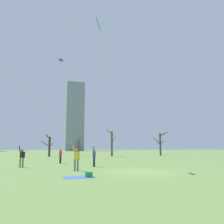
# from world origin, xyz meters

# --- Properties ---
(ground_plane) EXTENTS (400.00, 400.00, 0.00)m
(ground_plane) POSITION_xyz_m (0.00, 0.00, 0.00)
(ground_plane) COLOR #5B7A3D
(kite_flyer_foreground_right_pink) EXTENTS (12.28, 3.55, 14.37)m
(kite_flyer_foreground_right_pink) POSITION_xyz_m (-9.41, 7.23, 2.34)
(kite_flyer_foreground_right_pink) COLOR #726656
(kite_flyer_foreground_right_pink) RESTS_ON ground
(kite_flyer_midfield_right_teal) EXTENTS (1.36, 4.45, 12.80)m
(kite_flyer_midfield_right_teal) POSITION_xyz_m (-2.12, 4.66, 3.65)
(kite_flyer_midfield_right_teal) COLOR black
(kite_flyer_midfield_right_teal) RESTS_ON ground
(kite_flyer_midfield_left_green) EXTENTS (12.57, 0.89, 15.35)m
(kite_flyer_midfield_left_green) POSITION_xyz_m (-5.70, 2.21, 2.63)
(kite_flyer_midfield_left_green) COLOR #726656
(kite_flyer_midfield_left_green) RESTS_ON ground
(bystander_strolling_midfield) EXTENTS (0.34, 0.46, 1.62)m
(bystander_strolling_midfield) POSITION_xyz_m (-4.16, 11.37, 0.90)
(bystander_strolling_midfield) COLOR black
(bystander_strolling_midfield) RESTS_ON ground
(distant_kite_drifting_left_blue) EXTENTS (6.19, 2.35, 17.32)m
(distant_kite_drifting_left_blue) POSITION_xyz_m (-2.16, 24.49, 14.90)
(distant_kite_drifting_left_blue) COLOR blue
(distant_kite_drifting_left_blue) RESTS_ON ground
(picnic_spot) EXTENTS (1.83, 1.44, 0.31)m
(picnic_spot) POSITION_xyz_m (-4.56, -1.80, 0.09)
(picnic_spot) COLOR #3359B2
(picnic_spot) RESTS_ON ground
(bare_tree_left_of_center) EXTENTS (2.89, 2.03, 5.45)m
(bare_tree_left_of_center) POSITION_xyz_m (8.99, 30.77, 2.78)
(bare_tree_left_of_center) COLOR brown
(bare_tree_left_of_center) RESTS_ON ground
(bare_tree_far_right_edge) EXTENTS (2.40, 2.97, 4.42)m
(bare_tree_far_right_edge) POSITION_xyz_m (-3.37, 33.97, 2.25)
(bare_tree_far_right_edge) COLOR #423326
(bare_tree_far_right_edge) RESTS_ON ground
(bare_tree_leftmost) EXTENTS (1.67, 2.88, 4.24)m
(bare_tree_leftmost) POSITION_xyz_m (3.06, 35.91, 2.04)
(bare_tree_leftmost) COLOR brown
(bare_tree_leftmost) RESTS_ON ground
(bare_tree_center) EXTENTS (3.25, 3.40, 5.36)m
(bare_tree_center) POSITION_xyz_m (20.78, 31.03, 2.83)
(bare_tree_center) COLOR #4C3828
(bare_tree_center) RESTS_ON ground
(skyline_tall_tower) EXTENTS (10.91, 8.64, 41.71)m
(skyline_tall_tower) POSITION_xyz_m (19.23, 126.47, 20.86)
(skyline_tall_tower) COLOR gray
(skyline_tall_tower) RESTS_ON ground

